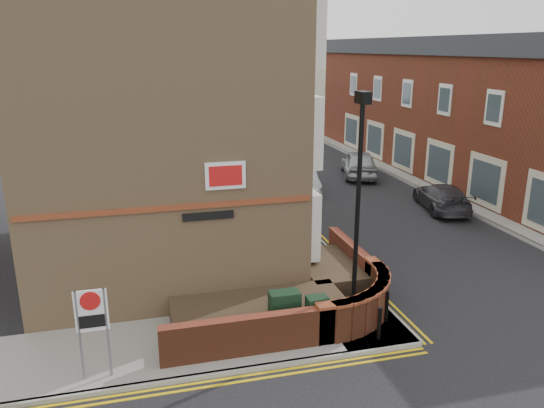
% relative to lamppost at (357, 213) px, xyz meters
% --- Properties ---
extents(ground, '(120.00, 120.00, 0.00)m').
position_rel_lamppost_xyz_m(ground, '(-1.60, -1.20, -3.34)').
color(ground, black).
rests_on(ground, ground).
extents(pavement_corner, '(13.00, 3.00, 0.12)m').
position_rel_lamppost_xyz_m(pavement_corner, '(-5.10, 0.30, -3.28)').
color(pavement_corner, gray).
rests_on(pavement_corner, ground).
extents(pavement_main, '(2.00, 32.00, 0.12)m').
position_rel_lamppost_xyz_m(pavement_main, '(0.40, 14.80, -3.28)').
color(pavement_main, gray).
rests_on(pavement_main, ground).
extents(pavement_far, '(4.00, 40.00, 0.12)m').
position_rel_lamppost_xyz_m(pavement_far, '(11.40, 11.80, -3.28)').
color(pavement_far, gray).
rests_on(pavement_far, ground).
extents(kerb_side, '(13.00, 0.15, 0.12)m').
position_rel_lamppost_xyz_m(kerb_side, '(-5.10, -1.20, -3.28)').
color(kerb_side, gray).
rests_on(kerb_side, ground).
extents(kerb_main_near, '(0.15, 32.00, 0.12)m').
position_rel_lamppost_xyz_m(kerb_main_near, '(1.40, 14.80, -3.28)').
color(kerb_main_near, gray).
rests_on(kerb_main_near, ground).
extents(kerb_main_far, '(0.15, 40.00, 0.12)m').
position_rel_lamppost_xyz_m(kerb_main_far, '(9.40, 11.80, -3.28)').
color(kerb_main_far, gray).
rests_on(kerb_main_far, ground).
extents(yellow_lines_side, '(13.00, 0.28, 0.01)m').
position_rel_lamppost_xyz_m(yellow_lines_side, '(-5.10, -1.45, -3.34)').
color(yellow_lines_side, gold).
rests_on(yellow_lines_side, ground).
extents(yellow_lines_main, '(0.28, 32.00, 0.01)m').
position_rel_lamppost_xyz_m(yellow_lines_main, '(1.65, 14.80, -3.34)').
color(yellow_lines_main, gold).
rests_on(yellow_lines_main, ground).
extents(corner_building, '(8.95, 10.40, 13.60)m').
position_rel_lamppost_xyz_m(corner_building, '(-4.44, 6.80, 2.88)').
color(corner_building, '#A37F57').
rests_on(corner_building, ground).
extents(garden_wall, '(6.80, 6.00, 1.20)m').
position_rel_lamppost_xyz_m(garden_wall, '(-1.60, 1.30, -3.34)').
color(garden_wall, brown).
rests_on(garden_wall, ground).
extents(lamppost, '(0.25, 0.50, 6.30)m').
position_rel_lamppost_xyz_m(lamppost, '(0.00, 0.00, 0.00)').
color(lamppost, black).
rests_on(lamppost, pavement_corner).
extents(utility_cabinet_large, '(0.80, 0.45, 1.20)m').
position_rel_lamppost_xyz_m(utility_cabinet_large, '(-1.90, 0.10, -2.62)').
color(utility_cabinet_large, black).
rests_on(utility_cabinet_large, pavement_corner).
extents(utility_cabinet_small, '(0.55, 0.40, 1.10)m').
position_rel_lamppost_xyz_m(utility_cabinet_small, '(-1.10, -0.20, -2.67)').
color(utility_cabinet_small, black).
rests_on(utility_cabinet_small, pavement_corner).
extents(bollard_near, '(0.11, 0.11, 0.90)m').
position_rel_lamppost_xyz_m(bollard_near, '(0.40, -0.80, -2.77)').
color(bollard_near, black).
rests_on(bollard_near, pavement_corner).
extents(bollard_far, '(0.11, 0.11, 0.90)m').
position_rel_lamppost_xyz_m(bollard_far, '(1.00, -0.00, -2.77)').
color(bollard_far, black).
rests_on(bollard_far, pavement_corner).
extents(zone_sign, '(0.72, 0.07, 2.20)m').
position_rel_lamppost_xyz_m(zone_sign, '(-6.60, -0.70, -1.70)').
color(zone_sign, slate).
rests_on(zone_sign, pavement_corner).
extents(far_terrace, '(5.40, 30.40, 8.00)m').
position_rel_lamppost_xyz_m(far_terrace, '(12.90, 15.80, 0.70)').
color(far_terrace, brown).
rests_on(far_terrace, ground).
extents(far_terrace_cream, '(5.40, 12.40, 8.00)m').
position_rel_lamppost_xyz_m(far_terrace_cream, '(12.90, 36.80, 0.71)').
color(far_terrace_cream, '#BFB59D').
rests_on(far_terrace_cream, ground).
extents(tree_near, '(3.64, 3.65, 6.70)m').
position_rel_lamppost_xyz_m(tree_near, '(0.40, 12.85, 1.36)').
color(tree_near, '#382B1E').
rests_on(tree_near, pavement_main).
extents(tree_mid, '(4.03, 4.03, 7.42)m').
position_rel_lamppost_xyz_m(tree_mid, '(0.40, 20.85, 1.85)').
color(tree_mid, '#382B1E').
rests_on(tree_mid, pavement_main).
extents(tree_far, '(3.81, 3.81, 7.00)m').
position_rel_lamppost_xyz_m(tree_far, '(0.40, 28.85, 1.57)').
color(tree_far, '#382B1E').
rests_on(tree_far, pavement_main).
extents(traffic_light_assembly, '(0.20, 0.16, 4.20)m').
position_rel_lamppost_xyz_m(traffic_light_assembly, '(0.80, 23.80, -0.56)').
color(traffic_light_assembly, black).
rests_on(traffic_light_assembly, pavement_main).
extents(silver_car_near, '(1.81, 3.90, 1.24)m').
position_rel_lamppost_xyz_m(silver_car_near, '(3.20, 14.29, -2.72)').
color(silver_car_near, '#AFB4B8').
rests_on(silver_car_near, ground).
extents(red_car_main, '(4.11, 5.76, 1.46)m').
position_rel_lamppost_xyz_m(red_car_main, '(2.00, 17.47, -2.62)').
color(red_car_main, maroon).
rests_on(red_car_main, ground).
extents(grey_car_far, '(2.65, 4.59, 1.25)m').
position_rel_lamppost_xyz_m(grey_car_far, '(8.48, 9.32, -2.72)').
color(grey_car_far, '#323136').
rests_on(grey_car_far, ground).
extents(silver_car_far, '(3.17, 4.98, 1.58)m').
position_rel_lamppost_xyz_m(silver_car_far, '(7.43, 16.60, -2.55)').
color(silver_car_far, '#96999D').
rests_on(silver_car_far, ground).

